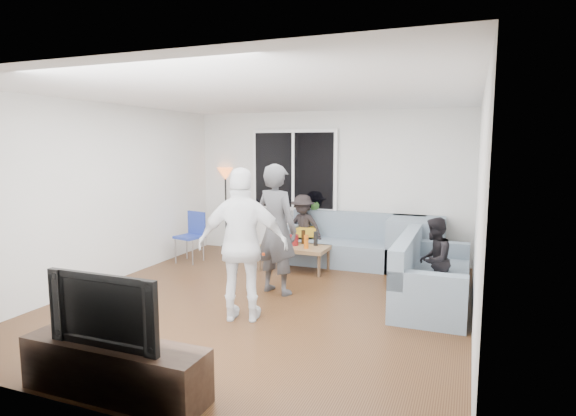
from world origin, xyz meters
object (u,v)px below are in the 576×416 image
at_px(player_left, 276,229).
at_px(tv_console, 115,369).
at_px(player_right, 243,245).
at_px(spectator_back, 303,227).
at_px(coffee_table, 294,258).
at_px(sofa_back_section, 352,240).
at_px(side_chair, 189,237).
at_px(floor_lamp, 226,208).
at_px(spectator_right, 434,260).
at_px(sofa_right_section, 433,270).
at_px(television, 112,307).

xyz_separation_m(player_left, tv_console, (-0.18, -2.92, -0.66)).
distance_m(player_right, spectator_back, 2.97).
relative_size(player_left, tv_console, 1.10).
height_order(coffee_table, player_left, player_left).
distance_m(sofa_back_section, side_chair, 2.78).
relative_size(side_chair, spectator_back, 0.75).
relative_size(floor_lamp, player_left, 0.89).
xyz_separation_m(spectator_right, tv_console, (-2.20, -3.32, -0.33)).
relative_size(sofa_back_section, floor_lamp, 1.47).
bearing_deg(floor_lamp, tv_console, -70.35).
height_order(player_right, spectator_back, player_right).
distance_m(coffee_table, spectator_back, 0.80).
distance_m(sofa_right_section, spectator_back, 2.77).
distance_m(sofa_back_section, television, 4.84).
relative_size(player_left, television, 1.72).
bearing_deg(sofa_back_section, coffee_table, -139.76).
distance_m(side_chair, television, 4.37).
xyz_separation_m(floor_lamp, player_left, (2.05, -2.32, 0.10)).
height_order(sofa_right_section, spectator_back, spectator_back).
bearing_deg(side_chair, player_left, -12.45).
bearing_deg(coffee_table, television, -89.92).
relative_size(sofa_right_section, side_chair, 2.33).
xyz_separation_m(player_left, spectator_back, (-0.30, 1.88, -0.30)).
relative_size(sofa_back_section, sofa_right_section, 1.15).
relative_size(coffee_table, player_left, 0.63).
xyz_separation_m(side_chair, spectator_right, (4.07, -0.61, 0.12)).
xyz_separation_m(coffee_table, player_left, (0.19, -1.18, 0.68)).
height_order(side_chair, spectator_right, spectator_right).
height_order(coffee_table, side_chair, side_chair).
distance_m(player_left, spectator_right, 2.08).
bearing_deg(spectator_back, floor_lamp, 173.94).
bearing_deg(spectator_back, tv_console, -80.75).
height_order(coffee_table, television, television).
bearing_deg(sofa_right_section, television, 146.13).
distance_m(sofa_right_section, floor_lamp, 4.53).
xyz_separation_m(sofa_back_section, player_right, (-0.57, -2.91, 0.45)).
relative_size(side_chair, player_left, 0.49).
bearing_deg(side_chair, sofa_right_section, 4.75).
relative_size(sofa_back_section, coffee_table, 2.09).
bearing_deg(tv_console, television, 0.00).
distance_m(spectator_right, spectator_back, 2.74).
bearing_deg(spectator_back, coffee_table, -73.47).
xyz_separation_m(side_chair, floor_lamp, (0.00, 1.30, 0.35)).
bearing_deg(sofa_right_section, spectator_right, 0.00).
bearing_deg(side_chair, player_right, -30.92).
distance_m(side_chair, player_left, 2.34).
distance_m(coffee_table, tv_console, 4.10).
relative_size(coffee_table, spectator_back, 0.96).
relative_size(floor_lamp, spectator_right, 1.42).
height_order(side_chair, floor_lamp, floor_lamp).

